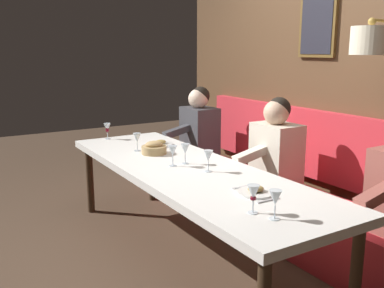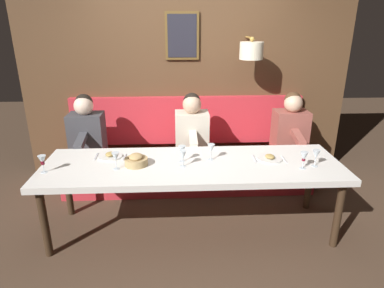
{
  "view_description": "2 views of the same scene",
  "coord_description": "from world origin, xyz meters",
  "px_view_note": "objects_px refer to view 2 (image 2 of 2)",
  "views": [
    {
      "loc": [
        -1.65,
        -2.79,
        1.64
      ],
      "look_at": [
        0.05,
        0.0,
        0.92
      ],
      "focal_mm": 40.41,
      "sensor_mm": 36.0,
      "label": 1
    },
    {
      "loc": [
        -2.95,
        0.15,
        2.04
      ],
      "look_at": [
        0.05,
        0.0,
        0.92
      ],
      "focal_mm": 31.24,
      "sensor_mm": 36.0,
      "label": 2
    }
  ],
  "objects_px": {
    "wine_glass_3": "(304,157)",
    "wine_glass_5": "(42,161)",
    "diner_near": "(192,128)",
    "wine_glass_0": "(116,157)",
    "wine_glass_4": "(183,155)",
    "diner_middle": "(87,130)",
    "diner_nearest": "(291,127)",
    "wine_glass_2": "(211,149)",
    "bread_bowl": "(136,160)",
    "wine_glass_1": "(182,150)",
    "dining_table": "(192,169)",
    "wine_glass_6": "(316,155)"
  },
  "relations": [
    {
      "from": "wine_glass_0",
      "to": "bread_bowl",
      "type": "xyz_separation_m",
      "value": [
        0.08,
        -0.17,
        -0.07
      ]
    },
    {
      "from": "diner_near",
      "to": "wine_glass_4",
      "type": "bearing_deg",
      "value": 172.22
    },
    {
      "from": "diner_near",
      "to": "wine_glass_4",
      "type": "height_order",
      "value": "diner_near"
    },
    {
      "from": "diner_nearest",
      "to": "diner_near",
      "type": "relative_size",
      "value": 1.0
    },
    {
      "from": "diner_nearest",
      "to": "wine_glass_6",
      "type": "bearing_deg",
      "value": 174.42
    },
    {
      "from": "wine_glass_3",
      "to": "wine_glass_6",
      "type": "relative_size",
      "value": 1.0
    },
    {
      "from": "diner_middle",
      "to": "wine_glass_3",
      "type": "xyz_separation_m",
      "value": [
        -1.05,
        -2.24,
        0.04
      ]
    },
    {
      "from": "wine_glass_5",
      "to": "bread_bowl",
      "type": "relative_size",
      "value": 0.75
    },
    {
      "from": "wine_glass_6",
      "to": "bread_bowl",
      "type": "xyz_separation_m",
      "value": [
        0.11,
        1.69,
        -0.07
      ]
    },
    {
      "from": "wine_glass_6",
      "to": "bread_bowl",
      "type": "distance_m",
      "value": 1.69
    },
    {
      "from": "wine_glass_3",
      "to": "wine_glass_6",
      "type": "height_order",
      "value": "same"
    },
    {
      "from": "wine_glass_3",
      "to": "wine_glass_5",
      "type": "relative_size",
      "value": 1.0
    },
    {
      "from": "wine_glass_2",
      "to": "wine_glass_6",
      "type": "relative_size",
      "value": 1.0
    },
    {
      "from": "dining_table",
      "to": "bread_bowl",
      "type": "height_order",
      "value": "bread_bowl"
    },
    {
      "from": "diner_near",
      "to": "wine_glass_0",
      "type": "bearing_deg",
      "value": 142.57
    },
    {
      "from": "wine_glass_1",
      "to": "bread_bowl",
      "type": "height_order",
      "value": "wine_glass_1"
    },
    {
      "from": "dining_table",
      "to": "diner_near",
      "type": "relative_size",
      "value": 3.64
    },
    {
      "from": "wine_glass_0",
      "to": "wine_glass_4",
      "type": "xyz_separation_m",
      "value": [
        0.02,
        -0.62,
        0.0
      ]
    },
    {
      "from": "wine_glass_4",
      "to": "wine_glass_0",
      "type": "bearing_deg",
      "value": 92.26
    },
    {
      "from": "bread_bowl",
      "to": "diner_middle",
      "type": "bearing_deg",
      "value": 37.15
    },
    {
      "from": "wine_glass_2",
      "to": "wine_glass_3",
      "type": "xyz_separation_m",
      "value": [
        -0.25,
        -0.83,
        -0.0
      ]
    },
    {
      "from": "diner_nearest",
      "to": "bread_bowl",
      "type": "distance_m",
      "value": 2.0
    },
    {
      "from": "diner_near",
      "to": "wine_glass_3",
      "type": "relative_size",
      "value": 4.82
    },
    {
      "from": "diner_nearest",
      "to": "wine_glass_3",
      "type": "xyz_separation_m",
      "value": [
        -1.05,
        0.23,
        0.04
      ]
    },
    {
      "from": "wine_glass_4",
      "to": "wine_glass_5",
      "type": "relative_size",
      "value": 1.0
    },
    {
      "from": "diner_middle",
      "to": "wine_glass_6",
      "type": "bearing_deg",
      "value": -113.13
    },
    {
      "from": "bread_bowl",
      "to": "dining_table",
      "type": "bearing_deg",
      "value": -88.32
    },
    {
      "from": "wine_glass_2",
      "to": "diner_near",
      "type": "bearing_deg",
      "value": 10.42
    },
    {
      "from": "diner_near",
      "to": "wine_glass_5",
      "type": "distance_m",
      "value": 1.73
    },
    {
      "from": "diner_middle",
      "to": "wine_glass_4",
      "type": "xyz_separation_m",
      "value": [
        -0.95,
        -1.12,
        0.04
      ]
    },
    {
      "from": "wine_glass_1",
      "to": "bread_bowl",
      "type": "xyz_separation_m",
      "value": [
        -0.06,
        0.44,
        -0.07
      ]
    },
    {
      "from": "diner_near",
      "to": "bread_bowl",
      "type": "bearing_deg",
      "value": 147.36
    },
    {
      "from": "diner_nearest",
      "to": "wine_glass_5",
      "type": "relative_size",
      "value": 4.82
    },
    {
      "from": "diner_middle",
      "to": "wine_glass_4",
      "type": "bearing_deg",
      "value": -130.33
    },
    {
      "from": "wine_glass_0",
      "to": "wine_glass_1",
      "type": "bearing_deg",
      "value": -76.84
    },
    {
      "from": "wine_glass_3",
      "to": "wine_glass_5",
      "type": "distance_m",
      "value": 2.38
    },
    {
      "from": "wine_glass_3",
      "to": "wine_glass_5",
      "type": "xyz_separation_m",
      "value": [
        0.04,
        2.38,
        -0.0
      ]
    },
    {
      "from": "wine_glass_6",
      "to": "wine_glass_2",
      "type": "bearing_deg",
      "value": 77.91
    },
    {
      "from": "diner_middle",
      "to": "wine_glass_1",
      "type": "height_order",
      "value": "diner_middle"
    },
    {
      "from": "diner_middle",
      "to": "wine_glass_3",
      "type": "distance_m",
      "value": 2.47
    },
    {
      "from": "dining_table",
      "to": "diner_middle",
      "type": "distance_m",
      "value": 1.51
    },
    {
      "from": "wine_glass_0",
      "to": "bread_bowl",
      "type": "distance_m",
      "value": 0.2
    },
    {
      "from": "diner_nearest",
      "to": "diner_middle",
      "type": "distance_m",
      "value": 2.47
    },
    {
      "from": "diner_middle",
      "to": "wine_glass_2",
      "type": "xyz_separation_m",
      "value": [
        -0.8,
        -1.4,
        0.04
      ]
    },
    {
      "from": "wine_glass_0",
      "to": "wine_glass_4",
      "type": "bearing_deg",
      "value": -87.74
    },
    {
      "from": "dining_table",
      "to": "wine_glass_4",
      "type": "bearing_deg",
      "value": 128.9
    },
    {
      "from": "wine_glass_5",
      "to": "bread_bowl",
      "type": "height_order",
      "value": "wine_glass_5"
    },
    {
      "from": "diner_middle",
      "to": "diner_nearest",
      "type": "bearing_deg",
      "value": -90.0
    },
    {
      "from": "wine_glass_2",
      "to": "wine_glass_6",
      "type": "height_order",
      "value": "same"
    },
    {
      "from": "diner_near",
      "to": "wine_glass_1",
      "type": "relative_size",
      "value": 4.82
    }
  ]
}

